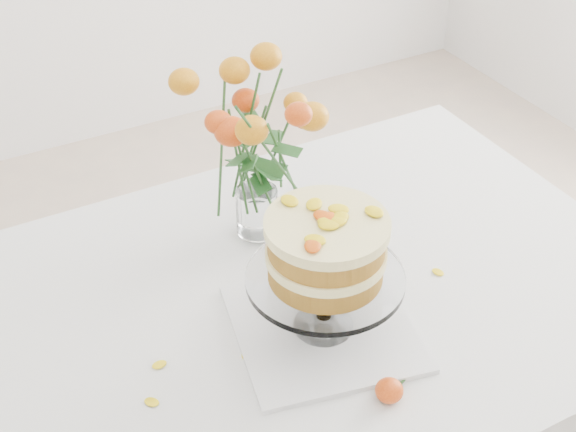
# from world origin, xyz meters

# --- Properties ---
(table) EXTENTS (1.43, 0.93, 0.76)m
(table) POSITION_xyz_m (0.00, 0.00, 0.67)
(table) COLOR tan
(table) RESTS_ON ground
(napkin) EXTENTS (0.36, 0.36, 0.01)m
(napkin) POSITION_xyz_m (0.03, -0.11, 0.76)
(napkin) COLOR silver
(napkin) RESTS_ON table
(cake_stand) EXTENTS (0.27, 0.27, 0.24)m
(cake_stand) POSITION_xyz_m (0.03, -0.11, 0.93)
(cake_stand) COLOR white
(cake_stand) RESTS_ON napkin
(rose_vase) EXTENTS (0.30, 0.30, 0.43)m
(rose_vase) POSITION_xyz_m (0.05, 0.20, 1.01)
(rose_vase) COLOR white
(rose_vase) RESTS_ON table
(loose_rose_near) EXTENTS (0.09, 0.05, 0.04)m
(loose_rose_near) POSITION_xyz_m (0.07, -0.07, 0.78)
(loose_rose_near) COLOR orange
(loose_rose_near) RESTS_ON table
(loose_rose_far) EXTENTS (0.08, 0.05, 0.04)m
(loose_rose_far) POSITION_xyz_m (0.04, -0.29, 0.78)
(loose_rose_far) COLOR #BB3009
(loose_rose_far) RESTS_ON table
(stray_petal_a) EXTENTS (0.03, 0.02, 0.00)m
(stray_petal_a) POSITION_xyz_m (-0.12, -0.10, 0.76)
(stray_petal_a) COLOR yellow
(stray_petal_a) RESTS_ON table
(stray_petal_b) EXTENTS (0.03, 0.02, 0.00)m
(stray_petal_b) POSITION_xyz_m (-0.02, -0.14, 0.76)
(stray_petal_b) COLOR yellow
(stray_petal_b) RESTS_ON table
(stray_petal_c) EXTENTS (0.03, 0.02, 0.00)m
(stray_petal_c) POSITION_xyz_m (0.02, -0.18, 0.76)
(stray_petal_c) COLOR yellow
(stray_petal_c) RESTS_ON table
(stray_petal_d) EXTENTS (0.03, 0.02, 0.00)m
(stray_petal_d) POSITION_xyz_m (-0.26, -0.05, 0.76)
(stray_petal_d) COLOR yellow
(stray_petal_d) RESTS_ON table
(stray_petal_e) EXTENTS (0.03, 0.02, 0.00)m
(stray_petal_e) POSITION_xyz_m (-0.30, -0.12, 0.76)
(stray_petal_e) COLOR yellow
(stray_petal_e) RESTS_ON table
(stray_petal_f) EXTENTS (0.03, 0.02, 0.00)m
(stray_petal_f) POSITION_xyz_m (0.30, -0.08, 0.76)
(stray_petal_f) COLOR yellow
(stray_petal_f) RESTS_ON table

